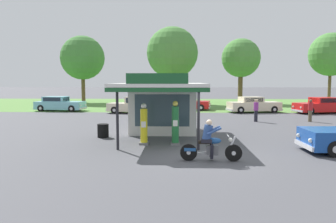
{
  "coord_description": "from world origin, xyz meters",
  "views": [
    {
      "loc": [
        -0.8,
        -12.73,
        3.0
      ],
      "look_at": [
        -1.38,
        4.26,
        1.4
      ],
      "focal_mm": 34.24,
      "sensor_mm": 36.0,
      "label": 1
    }
  ],
  "objects_px": {
    "parked_car_back_row_right": "(253,105)",
    "motorcycle_with_rider": "(210,144)",
    "bystander_admiring_sedan": "(310,110)",
    "parked_car_back_row_centre": "(135,106)",
    "bystander_strolling_foreground": "(159,108)",
    "spare_tire_stack": "(103,131)",
    "gas_pump_nearside": "(144,126)",
    "bystander_chatting_near_pumps": "(256,110)",
    "gas_pump_offside": "(175,125)",
    "parked_car_back_row_centre_right": "(60,104)",
    "parked_car_second_row_spare": "(186,103)",
    "parked_car_back_row_left": "(321,106)"
  },
  "relations": [
    {
      "from": "motorcycle_with_rider",
      "to": "parked_car_back_row_centre",
      "type": "xyz_separation_m",
      "value": [
        -5.37,
        18.16,
        0.04
      ]
    },
    {
      "from": "gas_pump_nearside",
      "to": "parked_car_back_row_centre_right",
      "type": "relative_size",
      "value": 0.38
    },
    {
      "from": "bystander_strolling_foreground",
      "to": "gas_pump_nearside",
      "type": "bearing_deg",
      "value": -90.79
    },
    {
      "from": "parked_car_back_row_centre_right",
      "to": "parked_car_back_row_left",
      "type": "distance_m",
      "value": 25.62
    },
    {
      "from": "parked_car_back_row_centre",
      "to": "bystander_strolling_foreground",
      "type": "relative_size",
      "value": 3.07
    },
    {
      "from": "parked_car_back_row_centre",
      "to": "bystander_chatting_near_pumps",
      "type": "relative_size",
      "value": 3.14
    },
    {
      "from": "parked_car_back_row_centre",
      "to": "gas_pump_nearside",
      "type": "bearing_deg",
      "value": -80.46
    },
    {
      "from": "motorcycle_with_rider",
      "to": "bystander_admiring_sedan",
      "type": "height_order",
      "value": "bystander_admiring_sedan"
    },
    {
      "from": "parked_car_second_row_spare",
      "to": "gas_pump_nearside",
      "type": "bearing_deg",
      "value": -97.36
    },
    {
      "from": "parked_car_second_row_spare",
      "to": "bystander_admiring_sedan",
      "type": "bearing_deg",
      "value": -47.27
    },
    {
      "from": "parked_car_back_row_centre_right",
      "to": "parked_car_second_row_spare",
      "type": "relative_size",
      "value": 0.98
    },
    {
      "from": "bystander_admiring_sedan",
      "to": "bystander_strolling_foreground",
      "type": "xyz_separation_m",
      "value": [
        -11.32,
        0.74,
        0.03
      ]
    },
    {
      "from": "gas_pump_nearside",
      "to": "parked_car_back_row_right",
      "type": "bearing_deg",
      "value": 61.27
    },
    {
      "from": "bystander_strolling_foreground",
      "to": "spare_tire_stack",
      "type": "xyz_separation_m",
      "value": [
        -2.55,
        -7.94,
        -0.55
      ]
    },
    {
      "from": "bystander_strolling_foreground",
      "to": "spare_tire_stack",
      "type": "relative_size",
      "value": 2.39
    },
    {
      "from": "bystander_admiring_sedan",
      "to": "motorcycle_with_rider",
      "type": "bearing_deg",
      "value": -125.3
    },
    {
      "from": "bystander_chatting_near_pumps",
      "to": "bystander_admiring_sedan",
      "type": "xyz_separation_m",
      "value": [
        4.04,
        0.11,
        -0.02
      ]
    },
    {
      "from": "parked_car_back_row_centre",
      "to": "bystander_admiring_sedan",
      "type": "height_order",
      "value": "bystander_admiring_sedan"
    },
    {
      "from": "parked_car_back_row_centre_right",
      "to": "parked_car_second_row_spare",
      "type": "height_order",
      "value": "same"
    },
    {
      "from": "parked_car_back_row_left",
      "to": "spare_tire_stack",
      "type": "height_order",
      "value": "parked_car_back_row_left"
    },
    {
      "from": "parked_car_back_row_centre_right",
      "to": "bystander_admiring_sedan",
      "type": "height_order",
      "value": "bystander_admiring_sedan"
    },
    {
      "from": "gas_pump_offside",
      "to": "parked_car_back_row_centre_right",
      "type": "bearing_deg",
      "value": 125.13
    },
    {
      "from": "parked_car_second_row_spare",
      "to": "spare_tire_stack",
      "type": "distance_m",
      "value": 17.65
    },
    {
      "from": "gas_pump_nearside",
      "to": "bystander_admiring_sedan",
      "type": "distance_m",
      "value": 14.6
    },
    {
      "from": "parked_car_back_row_right",
      "to": "parked_car_back_row_centre",
      "type": "distance_m",
      "value": 11.49
    },
    {
      "from": "bystander_strolling_foreground",
      "to": "parked_car_second_row_spare",
      "type": "bearing_deg",
      "value": 75.73
    },
    {
      "from": "motorcycle_with_rider",
      "to": "parked_car_back_row_right",
      "type": "height_order",
      "value": "motorcycle_with_rider"
    },
    {
      "from": "bystander_chatting_near_pumps",
      "to": "bystander_admiring_sedan",
      "type": "distance_m",
      "value": 4.04
    },
    {
      "from": "parked_car_second_row_spare",
      "to": "bystander_chatting_near_pumps",
      "type": "xyz_separation_m",
      "value": [
        4.99,
        -9.88,
        0.23
      ]
    },
    {
      "from": "gas_pump_offside",
      "to": "parked_car_back_row_left",
      "type": "xyz_separation_m",
      "value": [
        13.56,
        15.53,
        -0.26
      ]
    },
    {
      "from": "bystander_chatting_near_pumps",
      "to": "gas_pump_offside",
      "type": "bearing_deg",
      "value": -123.52
    },
    {
      "from": "parked_car_back_row_right",
      "to": "bystander_admiring_sedan",
      "type": "height_order",
      "value": "bystander_admiring_sedan"
    },
    {
      "from": "parked_car_back_row_right",
      "to": "bystander_strolling_foreground",
      "type": "height_order",
      "value": "bystander_strolling_foreground"
    },
    {
      "from": "gas_pump_nearside",
      "to": "motorcycle_with_rider",
      "type": "bearing_deg",
      "value": -47.62
    },
    {
      "from": "gas_pump_nearside",
      "to": "parked_car_back_row_centre",
      "type": "height_order",
      "value": "gas_pump_nearside"
    },
    {
      "from": "gas_pump_offside",
      "to": "parked_car_second_row_spare",
      "type": "xyz_separation_m",
      "value": [
        0.94,
        18.83,
        -0.29
      ]
    },
    {
      "from": "bystander_admiring_sedan",
      "to": "parked_car_back_row_centre",
      "type": "bearing_deg",
      "value": 156.83
    },
    {
      "from": "gas_pump_offside",
      "to": "parked_car_back_row_right",
      "type": "height_order",
      "value": "gas_pump_offside"
    },
    {
      "from": "gas_pump_offside",
      "to": "bystander_chatting_near_pumps",
      "type": "bearing_deg",
      "value": 56.48
    },
    {
      "from": "parked_car_back_row_centre_right",
      "to": "bystander_strolling_foreground",
      "type": "distance_m",
      "value": 12.9
    },
    {
      "from": "gas_pump_nearside",
      "to": "bystander_strolling_foreground",
      "type": "xyz_separation_m",
      "value": [
        0.14,
        9.79,
        0.01
      ]
    },
    {
      "from": "parked_car_back_row_right",
      "to": "motorcycle_with_rider",
      "type": "bearing_deg",
      "value": -107.37
    },
    {
      "from": "parked_car_back_row_left",
      "to": "bystander_admiring_sedan",
      "type": "xyz_separation_m",
      "value": [
        -3.6,
        -6.48,
        0.18
      ]
    },
    {
      "from": "motorcycle_with_rider",
      "to": "parked_car_back_row_right",
      "type": "distance_m",
      "value": 20.27
    },
    {
      "from": "gas_pump_offside",
      "to": "gas_pump_nearside",
      "type": "bearing_deg",
      "value": -180.0
    },
    {
      "from": "parked_car_back_row_right",
      "to": "parked_car_second_row_spare",
      "type": "bearing_deg",
      "value": 158.13
    },
    {
      "from": "parked_car_back_row_centre_right",
      "to": "bystander_admiring_sedan",
      "type": "relative_size",
      "value": 3.09
    },
    {
      "from": "bystander_admiring_sedan",
      "to": "spare_tire_stack",
      "type": "relative_size",
      "value": 2.32
    },
    {
      "from": "bystander_admiring_sedan",
      "to": "spare_tire_stack",
      "type": "bearing_deg",
      "value": -152.58
    },
    {
      "from": "gas_pump_offside",
      "to": "parked_car_back_row_right",
      "type": "relative_size",
      "value": 0.39
    }
  ]
}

